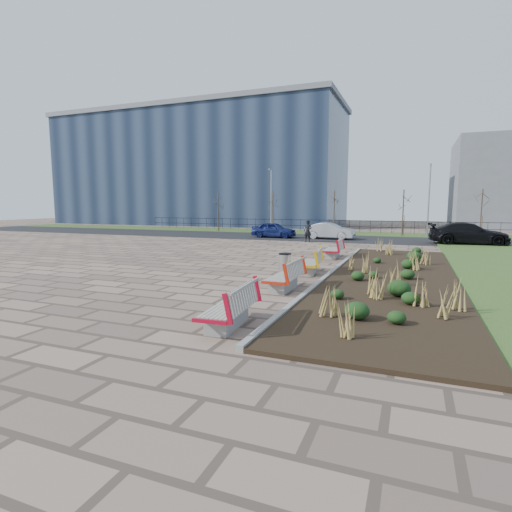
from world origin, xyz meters
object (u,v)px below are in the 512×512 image
at_px(bench_b, 284,275).
at_px(bench_d, 333,248).
at_px(lamp_west, 271,202).
at_px(bench_a, 227,306).
at_px(car_blue, 274,230).
at_px(litter_bin, 285,264).
at_px(bench_c, 309,261).
at_px(car_silver, 330,231).
at_px(pedestrian, 308,231).
at_px(lamp_east, 429,201).
at_px(car_black, 468,233).

distance_m(bench_b, bench_d, 8.52).
height_order(bench_b, lamp_west, lamp_west).
relative_size(bench_a, lamp_west, 0.35).
relative_size(bench_b, car_blue, 0.56).
xyz_separation_m(bench_a, car_blue, (-6.98, 23.55, 0.16)).
relative_size(litter_bin, lamp_west, 0.14).
bearing_deg(lamp_west, bench_b, -69.69).
distance_m(bench_b, litter_bin, 3.08).
height_order(bench_c, car_silver, car_silver).
bearing_deg(car_silver, bench_b, -169.68).
xyz_separation_m(bench_a, pedestrian, (-3.37, 20.83, 0.31)).
xyz_separation_m(bench_c, lamp_east, (5.00, 20.89, 2.54)).
bearing_deg(bench_b, litter_bin, 107.19).
bearing_deg(lamp_west, car_black, -18.12).
distance_m(bench_d, car_black, 12.82).
bearing_deg(bench_b, bench_a, -89.45).
distance_m(car_blue, lamp_west, 5.94).
bearing_deg(bench_d, bench_c, -92.19).
distance_m(bench_d, lamp_west, 18.36).
xyz_separation_m(bench_a, bench_d, (0.00, 12.80, 0.00)).
xyz_separation_m(car_silver, lamp_west, (-6.68, 4.74, 2.37)).
bearing_deg(lamp_east, car_black, -65.19).
xyz_separation_m(bench_c, car_blue, (-6.98, 15.84, 0.16)).
relative_size(bench_a, car_blue, 0.56).
height_order(bench_b, bench_c, same).
distance_m(bench_c, bench_d, 5.09).
bearing_deg(lamp_west, litter_bin, -69.20).
xyz_separation_m(bench_a, car_black, (7.50, 23.20, 0.27)).
distance_m(car_blue, car_black, 14.48).
distance_m(car_black, lamp_west, 17.50).
bearing_deg(litter_bin, pedestrian, 100.38).
bearing_deg(car_black, bench_b, 152.87).
xyz_separation_m(bench_c, pedestrian, (-3.37, 13.13, 0.31)).
xyz_separation_m(bench_a, bench_b, (0.00, 4.28, 0.00)).
bearing_deg(bench_b, bench_c, 90.55).
distance_m(bench_b, bench_c, 3.43).
xyz_separation_m(bench_d, litter_bin, (-0.88, -5.58, -0.09)).
relative_size(bench_a, bench_c, 1.00).
bearing_deg(lamp_east, bench_b, -101.62).
distance_m(bench_d, pedestrian, 8.72).
relative_size(bench_c, car_blue, 0.56).
xyz_separation_m(pedestrian, car_silver, (1.06, 3.03, -0.14)).
relative_size(bench_a, pedestrian, 1.30).
bearing_deg(bench_d, car_black, 52.03).
bearing_deg(bench_a, bench_c, 85.58).
distance_m(bench_b, pedestrian, 16.90).
height_order(litter_bin, pedestrian, pedestrian).
height_order(bench_a, car_blue, car_blue).
height_order(bench_b, car_blue, car_blue).
xyz_separation_m(bench_d, lamp_west, (-9.00, 15.80, 2.54)).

